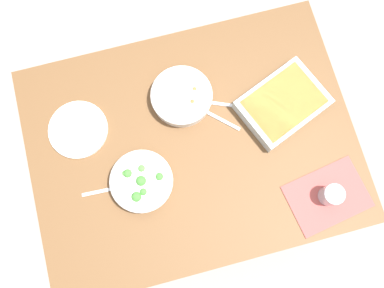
% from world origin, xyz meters
% --- Properties ---
extents(ground_plane, '(6.00, 6.00, 0.00)m').
position_xyz_m(ground_plane, '(0.00, 0.00, 0.00)').
color(ground_plane, '#9E9389').
extents(dining_table, '(1.20, 0.90, 0.74)m').
position_xyz_m(dining_table, '(0.00, 0.00, 0.65)').
color(dining_table, brown).
rests_on(dining_table, ground_plane).
extents(placemat, '(0.31, 0.24, 0.00)m').
position_xyz_m(placemat, '(0.42, -0.31, 0.74)').
color(placemat, '#B24C47').
rests_on(placemat, dining_table).
extents(stew_bowl, '(0.23, 0.23, 0.06)m').
position_xyz_m(stew_bowl, '(0.01, 0.18, 0.77)').
color(stew_bowl, silver).
rests_on(stew_bowl, dining_table).
extents(broccoli_bowl, '(0.23, 0.23, 0.07)m').
position_xyz_m(broccoli_bowl, '(-0.21, -0.09, 0.77)').
color(broccoli_bowl, silver).
rests_on(broccoli_bowl, dining_table).
extents(baking_dish, '(0.36, 0.32, 0.06)m').
position_xyz_m(baking_dish, '(0.36, 0.05, 0.77)').
color(baking_dish, silver).
rests_on(baking_dish, dining_table).
extents(drink_cup, '(0.07, 0.07, 0.08)m').
position_xyz_m(drink_cup, '(0.42, -0.31, 0.78)').
color(drink_cup, '#B2BCC6').
rests_on(drink_cup, dining_table).
extents(side_plate, '(0.22, 0.22, 0.01)m').
position_xyz_m(side_plate, '(-0.39, 0.16, 0.75)').
color(side_plate, white).
rests_on(side_plate, dining_table).
extents(spoon_by_stew, '(0.14, 0.13, 0.01)m').
position_xyz_m(spoon_by_stew, '(0.10, 0.09, 0.74)').
color(spoon_by_stew, silver).
rests_on(spoon_by_stew, dining_table).
extents(spoon_by_broccoli, '(0.18, 0.03, 0.01)m').
position_xyz_m(spoon_by_broccoli, '(-0.32, -0.09, 0.74)').
color(spoon_by_broccoli, silver).
rests_on(spoon_by_broccoli, dining_table).
extents(fork_on_table, '(0.17, 0.08, 0.01)m').
position_xyz_m(fork_on_table, '(0.18, 0.11, 0.74)').
color(fork_on_table, silver).
rests_on(fork_on_table, dining_table).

